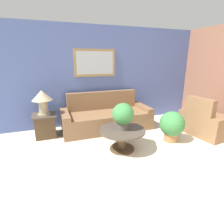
# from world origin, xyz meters

# --- Properties ---
(ground_plane) EXTENTS (20.00, 20.00, 0.00)m
(ground_plane) POSITION_xyz_m (0.00, 0.00, 0.00)
(ground_plane) COLOR beige
(wall_back) EXTENTS (6.80, 0.09, 2.60)m
(wall_back) POSITION_xyz_m (-0.02, 3.42, 1.31)
(wall_back) COLOR #5166A8
(wall_back) RESTS_ON ground_plane
(couch_main) EXTENTS (2.26, 0.92, 0.93)m
(couch_main) POSITION_xyz_m (-0.47, 2.89, 0.29)
(couch_main) COLOR brown
(couch_main) RESTS_ON ground_plane
(armchair) EXTENTS (1.03, 1.15, 0.93)m
(armchair) POSITION_xyz_m (1.73, 1.74, 0.29)
(armchair) COLOR brown
(armchair) RESTS_ON ground_plane
(coffee_table) EXTENTS (0.91, 0.91, 0.44)m
(coffee_table) POSITION_xyz_m (-0.52, 1.69, 0.32)
(coffee_table) COLOR #4C3823
(coffee_table) RESTS_ON ground_plane
(side_table) EXTENTS (0.52, 0.52, 0.55)m
(side_table) POSITION_xyz_m (-1.97, 2.88, 0.28)
(side_table) COLOR #4C3823
(side_table) RESTS_ON ground_plane
(table_lamp) EXTENTS (0.45, 0.45, 0.56)m
(table_lamp) POSITION_xyz_m (-1.97, 2.88, 0.93)
(table_lamp) COLOR tan
(table_lamp) RESTS_ON side_table
(potted_plant_on_table) EXTENTS (0.42, 0.42, 0.52)m
(potted_plant_on_table) POSITION_xyz_m (-0.50, 1.70, 0.73)
(potted_plant_on_table) COLOR #4C4742
(potted_plant_on_table) RESTS_ON coffee_table
(potted_plant_floor) EXTENTS (0.55, 0.55, 0.68)m
(potted_plant_floor) POSITION_xyz_m (0.67, 1.69, 0.37)
(potted_plant_floor) COLOR #9E6B42
(potted_plant_floor) RESTS_ON ground_plane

